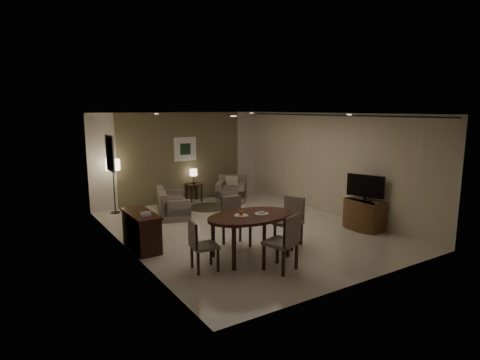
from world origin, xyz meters
TOP-DOWN VIEW (x-y plane):
  - room_shell at (0.00, 0.40)m, footprint 5.50×7.00m
  - taupe_accent at (0.00, 3.48)m, footprint 3.96×0.03m
  - curtain_wall at (2.68, 0.00)m, footprint 0.08×6.70m
  - curtain_rod at (2.68, 0.00)m, footprint 0.03×6.80m
  - art_back_frame at (0.10, 3.46)m, footprint 0.72×0.03m
  - art_back_canvas at (0.10, 3.44)m, footprint 0.34×0.01m
  - art_left_frame at (-2.72, 1.20)m, footprint 0.03×0.60m
  - art_left_canvas at (-2.71, 1.20)m, footprint 0.01×0.46m
  - downlight_nl at (-1.40, -1.80)m, footprint 0.10×0.10m
  - downlight_nr at (1.40, -1.80)m, footprint 0.10×0.10m
  - downlight_fl at (-1.40, 1.80)m, footprint 0.10×0.10m
  - downlight_fr at (1.40, 1.80)m, footprint 0.10×0.10m
  - console_desk at (-2.49, 0.00)m, footprint 0.48×1.20m
  - telephone at (-2.49, -0.30)m, footprint 0.20×0.14m
  - tv_cabinet at (2.40, -1.50)m, footprint 0.48×0.90m
  - flat_tv at (2.38, -1.50)m, footprint 0.36×0.85m
  - dining_table at (-0.88, -1.56)m, footprint 1.76×1.10m
  - chair_near at (-0.79, -2.36)m, footprint 0.62×0.62m
  - chair_far at (-0.77, -0.89)m, footprint 0.50×0.50m
  - chair_left at (-1.91, -1.66)m, footprint 0.49×0.49m
  - chair_right at (0.13, -1.45)m, footprint 0.63×0.63m
  - plate_a at (-1.06, -1.51)m, footprint 0.26×0.26m
  - plate_b at (-0.66, -1.61)m, footprint 0.26×0.26m
  - fruit_apple at (-1.06, -1.51)m, footprint 0.09×0.09m
  - napkin at (-0.66, -1.61)m, footprint 0.12×0.08m
  - round_rug at (0.26, 2.33)m, footprint 1.15×1.15m
  - sofa at (-0.93, 2.06)m, footprint 1.65×1.15m
  - armchair at (1.24, 2.65)m, footprint 1.18×1.17m
  - side_table at (0.26, 3.24)m, footprint 0.43×0.43m
  - table_lamp at (0.26, 3.25)m, footprint 0.22×0.22m
  - floor_lamp at (-2.17, 3.14)m, footprint 0.37×0.37m

SIDE VIEW (x-z plane):
  - round_rug at x=0.26m, z-range 0.00..0.01m
  - side_table at x=0.26m, z-range 0.00..0.55m
  - tv_cabinet at x=2.40m, z-range 0.00..0.70m
  - sofa at x=-0.93m, z-range 0.00..0.70m
  - console_desk at x=-2.49m, z-range 0.00..0.75m
  - armchair at x=1.24m, z-range 0.00..0.77m
  - dining_table at x=-0.88m, z-range 0.00..0.82m
  - chair_left at x=-1.91m, z-range 0.00..0.90m
  - chair_right at x=0.13m, z-range 0.00..1.00m
  - chair_far at x=-0.77m, z-range 0.00..1.01m
  - chair_near at x=-0.79m, z-range 0.00..1.02m
  - floor_lamp at x=-2.17m, z-range 0.00..1.47m
  - table_lamp at x=0.26m, z-range 0.55..1.05m
  - telephone at x=-2.49m, z-range 0.76..0.85m
  - plate_a at x=-1.06m, z-range 0.82..0.84m
  - plate_b at x=-0.66m, z-range 0.82..0.84m
  - napkin at x=-0.66m, z-range 0.84..0.87m
  - fruit_apple at x=-1.06m, z-range 0.84..0.93m
  - flat_tv at x=2.38m, z-range 0.72..1.32m
  - curtain_wall at x=2.68m, z-range 0.03..2.61m
  - taupe_accent at x=0.00m, z-range 0.00..2.70m
  - room_shell at x=0.00m, z-range 0.00..2.70m
  - art_back_frame at x=0.10m, z-range 1.24..1.96m
  - art_back_canvas at x=0.10m, z-range 1.43..1.77m
  - art_left_frame at x=-2.72m, z-range 1.45..2.25m
  - art_left_canvas at x=-2.71m, z-range 1.53..2.17m
  - curtain_rod at x=2.68m, z-range 2.62..2.66m
  - downlight_nl at x=-1.40m, z-range 2.68..2.69m
  - downlight_nr at x=1.40m, z-range 2.68..2.69m
  - downlight_fl at x=-1.40m, z-range 2.68..2.69m
  - downlight_fr at x=1.40m, z-range 2.68..2.69m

